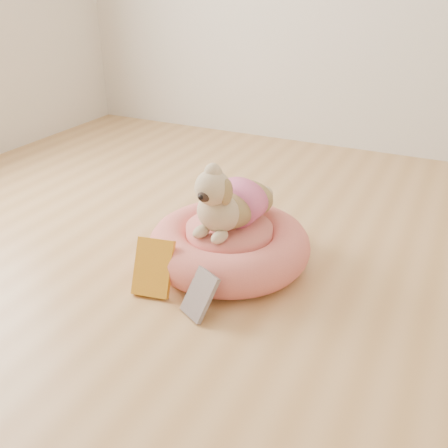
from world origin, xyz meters
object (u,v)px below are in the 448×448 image
at_px(pet_bed, 229,245).
at_px(dog, 230,191).
at_px(book_yellow, 153,268).
at_px(book_white, 200,295).

distance_m(pet_bed, dog, 0.25).
height_order(book_yellow, book_white, book_yellow).
bearing_deg(book_yellow, pet_bed, 51.32).
xyz_separation_m(pet_bed, dog, (-0.00, 0.00, 0.25)).
height_order(dog, book_white, dog).
distance_m(dog, book_yellow, 0.43).
distance_m(pet_bed, book_white, 0.38).
relative_size(pet_bed, book_yellow, 3.07).
bearing_deg(book_white, book_yellow, -164.67).
bearing_deg(book_yellow, book_white, -23.02).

